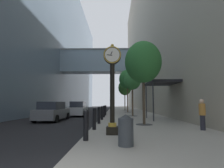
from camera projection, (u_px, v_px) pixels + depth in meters
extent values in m
plane|color=black|center=(107.00, 112.00, 29.97)|extent=(110.00, 110.00, 0.00)
cube|color=#9E998E|center=(126.00, 111.00, 32.90)|extent=(6.71, 80.00, 0.14)
cube|color=slate|center=(43.00, 36.00, 34.67)|extent=(9.00, 80.00, 28.75)
cube|color=#849EB2|center=(104.00, 62.00, 32.09)|extent=(15.31, 3.20, 3.71)
cube|color=gray|center=(104.00, 52.00, 32.30)|extent=(15.31, 3.40, 0.24)
cube|color=#A89E89|center=(166.00, 19.00, 34.58)|extent=(9.00, 80.00, 35.07)
cube|color=black|center=(112.00, 130.00, 8.31)|extent=(0.55, 0.55, 0.35)
cylinder|color=gold|center=(112.00, 125.00, 8.33)|extent=(0.38, 0.38, 0.18)
cylinder|color=black|center=(112.00, 93.00, 8.49)|extent=(0.22, 0.22, 2.75)
cylinder|color=black|center=(112.00, 56.00, 8.67)|extent=(0.84, 0.28, 0.84)
torus|color=gold|center=(112.00, 55.00, 8.52)|extent=(0.82, 0.05, 0.82)
cylinder|color=white|center=(112.00, 55.00, 8.52)|extent=(0.69, 0.01, 0.69)
cylinder|color=white|center=(112.00, 56.00, 8.82)|extent=(0.69, 0.01, 0.69)
sphere|color=gold|center=(112.00, 46.00, 8.72)|extent=(0.16, 0.16, 0.16)
cube|color=black|center=(112.00, 53.00, 8.52)|extent=(0.10, 0.01, 0.17)
cube|color=black|center=(109.00, 55.00, 8.52)|extent=(0.26, 0.01, 0.07)
cylinder|color=black|center=(86.00, 127.00, 6.97)|extent=(0.20, 0.20, 1.02)
sphere|color=black|center=(86.00, 112.00, 7.03)|extent=(0.21, 0.21, 0.21)
cylinder|color=black|center=(94.00, 120.00, 9.77)|extent=(0.20, 0.20, 1.02)
sphere|color=black|center=(94.00, 110.00, 9.83)|extent=(0.21, 0.21, 0.21)
cylinder|color=black|center=(99.00, 116.00, 12.57)|extent=(0.20, 0.20, 1.02)
sphere|color=black|center=(99.00, 108.00, 12.63)|extent=(0.21, 0.21, 0.21)
cylinder|color=black|center=(102.00, 114.00, 15.37)|extent=(0.20, 0.20, 1.02)
sphere|color=black|center=(102.00, 107.00, 15.43)|extent=(0.21, 0.21, 0.21)
cylinder|color=black|center=(104.00, 112.00, 18.17)|extent=(0.20, 0.20, 1.02)
sphere|color=black|center=(104.00, 106.00, 18.23)|extent=(0.21, 0.21, 0.21)
cylinder|color=black|center=(105.00, 111.00, 20.97)|extent=(0.20, 0.20, 1.02)
sphere|color=black|center=(106.00, 106.00, 21.02)|extent=(0.21, 0.21, 0.21)
cylinder|color=#333335|center=(144.00, 124.00, 11.99)|extent=(1.10, 1.10, 0.02)
cylinder|color=#4C3D2D|center=(144.00, 100.00, 12.16)|extent=(0.18, 0.18, 3.30)
ellipsoid|color=#2D7033|center=(143.00, 62.00, 12.43)|extent=(2.50, 2.50, 2.88)
cylinder|color=#333335|center=(133.00, 116.00, 19.90)|extent=(1.10, 1.10, 0.02)
cylinder|color=brown|center=(133.00, 101.00, 20.07)|extent=(0.18, 0.18, 3.28)
ellipsoid|color=#387F3D|center=(132.00, 80.00, 20.31)|extent=(1.93, 1.93, 2.22)
cylinder|color=#333335|center=(128.00, 112.00, 27.80)|extent=(1.10, 1.10, 0.02)
cylinder|color=brown|center=(128.00, 99.00, 28.02)|extent=(0.18, 0.18, 4.18)
ellipsoid|color=#2D7033|center=(127.00, 79.00, 28.34)|extent=(2.61, 2.61, 3.00)
cylinder|color=#333335|center=(125.00, 110.00, 35.71)|extent=(1.10, 1.10, 0.02)
cylinder|color=brown|center=(125.00, 101.00, 35.89)|extent=(0.18, 0.18, 3.48)
ellipsoid|color=#428438|center=(125.00, 88.00, 36.17)|extent=(2.60, 2.60, 2.99)
cylinder|color=#383D42|center=(126.00, 132.00, 6.09)|extent=(0.52, 0.52, 0.92)
cone|color=#272A2E|center=(126.00, 117.00, 6.14)|extent=(0.53, 0.53, 0.16)
cylinder|color=#23232D|center=(203.00, 123.00, 9.59)|extent=(0.35, 0.35, 0.78)
cylinder|color=#B77A33|center=(202.00, 109.00, 9.67)|extent=(0.46, 0.46, 0.63)
sphere|color=beige|center=(202.00, 101.00, 9.71)|extent=(0.24, 0.24, 0.24)
cube|color=black|center=(162.00, 83.00, 16.02)|extent=(2.40, 3.60, 0.20)
cylinder|color=#333338|center=(153.00, 101.00, 14.28)|extent=(0.10, 0.10, 3.20)
cylinder|color=#333338|center=(146.00, 101.00, 17.46)|extent=(0.10, 0.10, 3.20)
cube|color=slate|center=(53.00, 114.00, 16.01)|extent=(1.89, 4.70, 0.81)
cube|color=#282D38|center=(52.00, 106.00, 15.85)|extent=(1.64, 2.64, 0.66)
cylinder|color=black|center=(49.00, 116.00, 17.59)|extent=(0.23, 0.64, 0.64)
cylinder|color=black|center=(68.00, 116.00, 17.53)|extent=(0.23, 0.64, 0.64)
cylinder|color=black|center=(34.00, 119.00, 14.43)|extent=(0.23, 0.64, 0.64)
cylinder|color=black|center=(57.00, 119.00, 14.37)|extent=(0.23, 0.64, 0.64)
cube|color=#B7BABF|center=(78.00, 111.00, 21.70)|extent=(1.87, 4.60, 0.84)
cube|color=#282D38|center=(78.00, 104.00, 21.55)|extent=(1.60, 2.59, 0.69)
cylinder|color=black|center=(74.00, 113.00, 23.19)|extent=(0.24, 0.65, 0.64)
cylinder|color=black|center=(87.00, 113.00, 23.22)|extent=(0.24, 0.65, 0.64)
cylinder|color=black|center=(68.00, 114.00, 20.11)|extent=(0.24, 0.65, 0.64)
cylinder|color=black|center=(84.00, 114.00, 20.14)|extent=(0.24, 0.65, 0.64)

